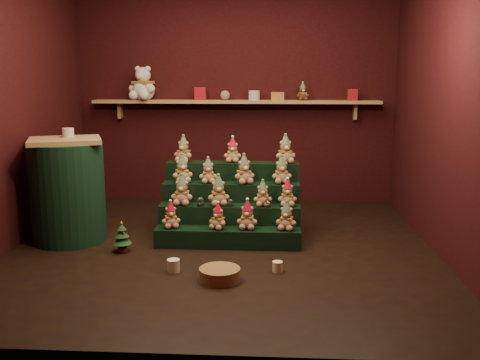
# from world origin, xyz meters

# --- Properties ---
(ground) EXTENTS (4.00, 4.00, 0.00)m
(ground) POSITION_xyz_m (0.00, 0.00, 0.00)
(ground) COLOR black
(ground) RESTS_ON ground
(back_wall) EXTENTS (4.00, 0.10, 2.80)m
(back_wall) POSITION_xyz_m (0.00, 2.05, 1.40)
(back_wall) COLOR black
(back_wall) RESTS_ON ground
(front_wall) EXTENTS (4.00, 0.10, 2.80)m
(front_wall) POSITION_xyz_m (0.00, -2.05, 1.40)
(front_wall) COLOR black
(front_wall) RESTS_ON ground
(left_wall) EXTENTS (0.10, 4.00, 2.80)m
(left_wall) POSITION_xyz_m (-2.05, 0.00, 1.40)
(left_wall) COLOR black
(left_wall) RESTS_ON ground
(right_wall) EXTENTS (0.10, 4.00, 2.80)m
(right_wall) POSITION_xyz_m (2.05, 0.00, 1.40)
(right_wall) COLOR black
(right_wall) RESTS_ON ground
(back_shelf) EXTENTS (3.60, 0.26, 0.24)m
(back_shelf) POSITION_xyz_m (0.00, 1.87, 1.29)
(back_shelf) COLOR tan
(back_shelf) RESTS_ON ground
(riser_tier_front) EXTENTS (1.40, 0.22, 0.18)m
(riser_tier_front) POSITION_xyz_m (0.05, 0.04, 0.09)
(riser_tier_front) COLOR black
(riser_tier_front) RESTS_ON ground
(riser_tier_midfront) EXTENTS (1.40, 0.22, 0.36)m
(riser_tier_midfront) POSITION_xyz_m (0.05, 0.26, 0.18)
(riser_tier_midfront) COLOR black
(riser_tier_midfront) RESTS_ON ground
(riser_tier_midback) EXTENTS (1.40, 0.22, 0.54)m
(riser_tier_midback) POSITION_xyz_m (0.05, 0.48, 0.27)
(riser_tier_midback) COLOR black
(riser_tier_midback) RESTS_ON ground
(riser_tier_back) EXTENTS (1.40, 0.22, 0.72)m
(riser_tier_back) POSITION_xyz_m (0.05, 0.70, 0.36)
(riser_tier_back) COLOR black
(riser_tier_back) RESTS_ON ground
(teddy_0) EXTENTS (0.23, 0.22, 0.25)m
(teddy_0) POSITION_xyz_m (-0.50, 0.04, 0.31)
(teddy_0) COLOR tan
(teddy_0) RESTS_ON riser_tier_front
(teddy_1) EXTENTS (0.23, 0.22, 0.25)m
(teddy_1) POSITION_xyz_m (-0.04, 0.03, 0.30)
(teddy_1) COLOR tan
(teddy_1) RESTS_ON riser_tier_front
(teddy_2) EXTENTS (0.21, 0.19, 0.28)m
(teddy_2) POSITION_xyz_m (0.24, 0.05, 0.32)
(teddy_2) COLOR tan
(teddy_2) RESTS_ON riser_tier_front
(teddy_3) EXTENTS (0.23, 0.21, 0.27)m
(teddy_3) POSITION_xyz_m (0.61, 0.04, 0.32)
(teddy_3) COLOR tan
(teddy_3) RESTS_ON riser_tier_front
(teddy_4) EXTENTS (0.22, 0.20, 0.30)m
(teddy_4) POSITION_xyz_m (-0.42, 0.24, 0.51)
(teddy_4) COLOR tan
(teddy_4) RESTS_ON riser_tier_midfront
(teddy_5) EXTENTS (0.25, 0.24, 0.30)m
(teddy_5) POSITION_xyz_m (-0.06, 0.25, 0.51)
(teddy_5) COLOR tan
(teddy_5) RESTS_ON riser_tier_midfront
(teddy_6) EXTENTS (0.19, 0.18, 0.25)m
(teddy_6) POSITION_xyz_m (0.38, 0.24, 0.49)
(teddy_6) COLOR tan
(teddy_6) RESTS_ON riser_tier_midfront
(teddy_7) EXTENTS (0.20, 0.18, 0.26)m
(teddy_7) POSITION_xyz_m (0.62, 0.26, 0.49)
(teddy_7) COLOR tan
(teddy_7) RESTS_ON riser_tier_midfront
(teddy_8) EXTENTS (0.27, 0.25, 0.29)m
(teddy_8) POSITION_xyz_m (-0.46, 0.47, 0.69)
(teddy_8) COLOR tan
(teddy_8) RESTS_ON riser_tier_midback
(teddy_9) EXTENTS (0.21, 0.19, 0.26)m
(teddy_9) POSITION_xyz_m (-0.19, 0.47, 0.67)
(teddy_9) COLOR tan
(teddy_9) RESTS_ON riser_tier_midback
(teddy_10) EXTENTS (0.27, 0.26, 0.30)m
(teddy_10) POSITION_xyz_m (0.18, 0.46, 0.69)
(teddy_10) COLOR tan
(teddy_10) RESTS_ON riser_tier_midback
(teddy_11) EXTENTS (0.23, 0.21, 0.28)m
(teddy_11) POSITION_xyz_m (0.56, 0.49, 0.68)
(teddy_11) COLOR tan
(teddy_11) RESTS_ON riser_tier_midback
(teddy_12) EXTENTS (0.24, 0.23, 0.28)m
(teddy_12) POSITION_xyz_m (-0.47, 0.68, 0.86)
(teddy_12) COLOR tan
(teddy_12) RESTS_ON riser_tier_back
(teddy_13) EXTENTS (0.19, 0.17, 0.26)m
(teddy_13) POSITION_xyz_m (0.05, 0.71, 0.85)
(teddy_13) COLOR tan
(teddy_13) RESTS_ON riser_tier_back
(teddy_14) EXTENTS (0.26, 0.25, 0.30)m
(teddy_14) POSITION_xyz_m (0.60, 0.68, 0.87)
(teddy_14) COLOR tan
(teddy_14) RESTS_ON riser_tier_back
(snow_globe_a) EXTENTS (0.07, 0.07, 0.09)m
(snow_globe_a) POSITION_xyz_m (-0.23, 0.20, 0.41)
(snow_globe_a) COLOR black
(snow_globe_a) RESTS_ON riser_tier_midfront
(snow_globe_b) EXTENTS (0.06, 0.06, 0.08)m
(snow_globe_b) POSITION_xyz_m (0.06, 0.20, 0.40)
(snow_globe_b) COLOR black
(snow_globe_b) RESTS_ON riser_tier_midfront
(snow_globe_c) EXTENTS (0.06, 0.06, 0.08)m
(snow_globe_c) POSITION_xyz_m (0.43, 0.20, 0.40)
(snow_globe_c) COLOR black
(snow_globe_c) RESTS_ON riser_tier_midfront
(side_table) EXTENTS (0.83, 0.76, 1.03)m
(side_table) POSITION_xyz_m (-1.55, 0.15, 0.51)
(side_table) COLOR tan
(side_table) RESTS_ON ground
(table_ornament) EXTENTS (0.11, 0.11, 0.09)m
(table_ornament) POSITION_xyz_m (-1.55, 0.25, 1.07)
(table_ornament) COLOR beige
(table_ornament) RESTS_ON side_table
(mini_christmas_tree) EXTENTS (0.18, 0.18, 0.30)m
(mini_christmas_tree) POSITION_xyz_m (-0.93, -0.17, 0.15)
(mini_christmas_tree) COLOR #432717
(mini_christmas_tree) RESTS_ON ground
(mug_left) EXTENTS (0.11, 0.11, 0.11)m
(mug_left) POSITION_xyz_m (-0.35, -0.66, 0.05)
(mug_left) COLOR #F4EEB4
(mug_left) RESTS_ON ground
(mug_right) EXTENTS (0.09, 0.09, 0.09)m
(mug_right) POSITION_xyz_m (0.52, -0.60, 0.04)
(mug_right) COLOR #F4EEB4
(mug_right) RESTS_ON ground
(wicker_basket) EXTENTS (0.40, 0.40, 0.10)m
(wicker_basket) POSITION_xyz_m (0.05, -0.83, 0.05)
(wicker_basket) COLOR olive
(wicker_basket) RESTS_ON ground
(white_bear) EXTENTS (0.47, 0.45, 0.53)m
(white_bear) POSITION_xyz_m (-1.16, 1.84, 1.58)
(white_bear) COLOR silver
(white_bear) RESTS_ON back_shelf
(brown_bear) EXTENTS (0.18, 0.17, 0.22)m
(brown_bear) POSITION_xyz_m (0.83, 1.84, 1.43)
(brown_bear) COLOR #462A17
(brown_bear) RESTS_ON back_shelf
(gift_tin_red_a) EXTENTS (0.14, 0.14, 0.16)m
(gift_tin_red_a) POSITION_xyz_m (-0.44, 1.85, 1.40)
(gift_tin_red_a) COLOR #B01B22
(gift_tin_red_a) RESTS_ON back_shelf
(gift_tin_cream) EXTENTS (0.14, 0.14, 0.12)m
(gift_tin_cream) POSITION_xyz_m (0.23, 1.85, 1.38)
(gift_tin_cream) COLOR beige
(gift_tin_cream) RESTS_ON back_shelf
(gift_tin_red_b) EXTENTS (0.12, 0.12, 0.14)m
(gift_tin_red_b) POSITION_xyz_m (1.44, 1.85, 1.39)
(gift_tin_red_b) COLOR #B01B22
(gift_tin_red_b) RESTS_ON back_shelf
(shelf_plush_ball) EXTENTS (0.12, 0.12, 0.12)m
(shelf_plush_ball) POSITION_xyz_m (-0.13, 1.85, 1.38)
(shelf_plush_ball) COLOR tan
(shelf_plush_ball) RESTS_ON back_shelf
(scarf_gift_box) EXTENTS (0.16, 0.10, 0.10)m
(scarf_gift_box) POSITION_xyz_m (0.52, 1.85, 1.37)
(scarf_gift_box) COLOR orange
(scarf_gift_box) RESTS_ON back_shelf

